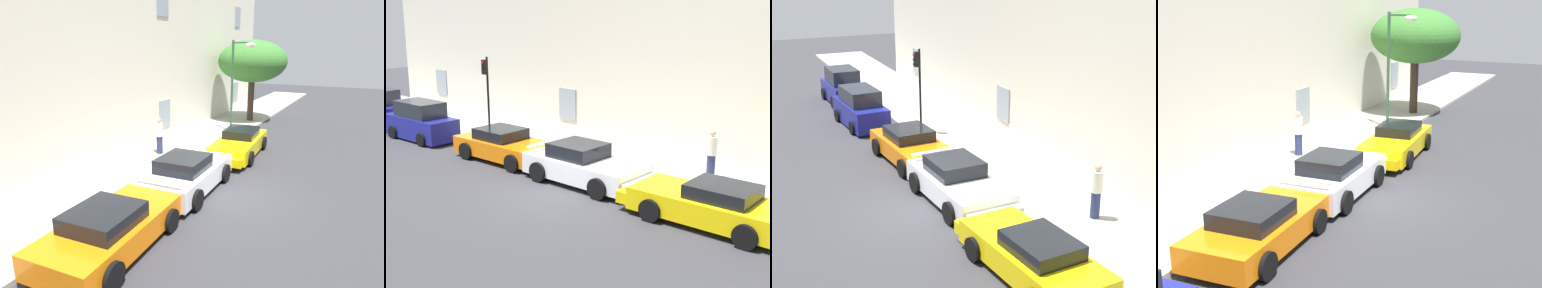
{
  "view_description": "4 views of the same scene",
  "coord_description": "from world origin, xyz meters",
  "views": [
    {
      "loc": [
        -10.63,
        -4.26,
        5.16
      ],
      "look_at": [
        1.49,
        2.09,
        1.31
      ],
      "focal_mm": 32.16,
      "sensor_mm": 36.0,
      "label": 1
    },
    {
      "loc": [
        12.02,
        -11.43,
        6.01
      ],
      "look_at": [
        -1.56,
        2.55,
        0.97
      ],
      "focal_mm": 49.08,
      "sensor_mm": 36.0,
      "label": 2
    },
    {
      "loc": [
        16.3,
        -5.78,
        8.07
      ],
      "look_at": [
        -1.64,
        2.3,
        1.45
      ],
      "focal_mm": 54.71,
      "sensor_mm": 36.0,
      "label": 3
    },
    {
      "loc": [
        -15.04,
        -6.36,
        6.25
      ],
      "look_at": [
        1.95,
        1.88,
        1.16
      ],
      "focal_mm": 51.26,
      "sensor_mm": 36.0,
      "label": 4
    }
  ],
  "objects": [
    {
      "name": "sportscar_red_lead",
      "position": [
        -4.27,
        1.34,
        0.59
      ],
      "size": [
        4.98,
        2.42,
        1.29
      ],
      "color": "orange",
      "rests_on": "ground"
    },
    {
      "name": "traffic_light",
      "position": [
        -7.67,
        2.8,
        2.7
      ],
      "size": [
        0.22,
        0.36,
        3.76
      ],
      "color": "black",
      "rests_on": "sidewalk"
    },
    {
      "name": "hatchback_distant",
      "position": [
        -10.14,
        0.75,
        0.82
      ],
      "size": [
        4.01,
        1.95,
        1.82
      ],
      "color": "navy",
      "rests_on": "ground"
    },
    {
      "name": "pedestrian_admiring",
      "position": [
        2.98,
        4.66,
        1.04
      ],
      "size": [
        0.53,
        0.53,
        1.76
      ],
      "color": "navy",
      "rests_on": "sidewalk"
    },
    {
      "name": "sportscar_white_middle",
      "position": [
        4.79,
        1.25,
        0.58
      ],
      "size": [
        5.14,
        2.33,
        1.27
      ],
      "color": "yellow",
      "rests_on": "ground"
    },
    {
      "name": "sportscar_yellow_flank",
      "position": [
        0.03,
        1.44,
        0.63
      ],
      "size": [
        4.9,
        2.36,
        1.42
      ],
      "color": "white",
      "rests_on": "ground"
    },
    {
      "name": "ground_plane",
      "position": [
        0.0,
        0.0,
        0.0
      ],
      "size": [
        80.0,
        80.0,
        0.0
      ],
      "primitive_type": "plane",
      "color": "#333338"
    },
    {
      "name": "sidewalk",
      "position": [
        0.0,
        4.16,
        0.07
      ],
      "size": [
        60.0,
        3.64,
        0.14
      ],
      "primitive_type": "cube",
      "color": "#A8A399",
      "rests_on": "ground"
    }
  ]
}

